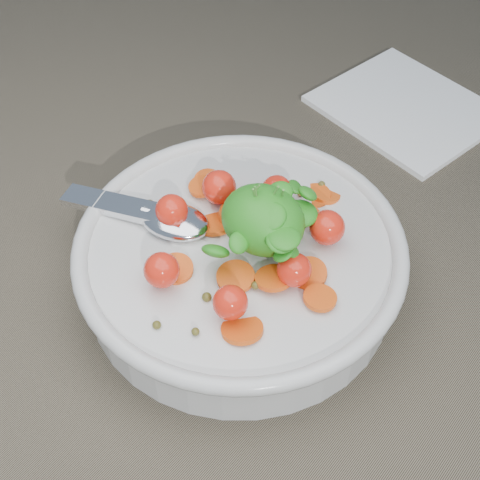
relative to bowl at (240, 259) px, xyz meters
The scene contains 3 objects.
ground 0.04m from the bowl, 119.89° to the left, with size 6.00×6.00×0.00m, color #675D49.
bowl is the anchor object (origin of this frame).
napkin 0.27m from the bowl, 92.51° to the left, with size 0.16×0.14×0.01m, color white.
Camera 1 is at (0.22, -0.28, 0.41)m, focal length 50.00 mm.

